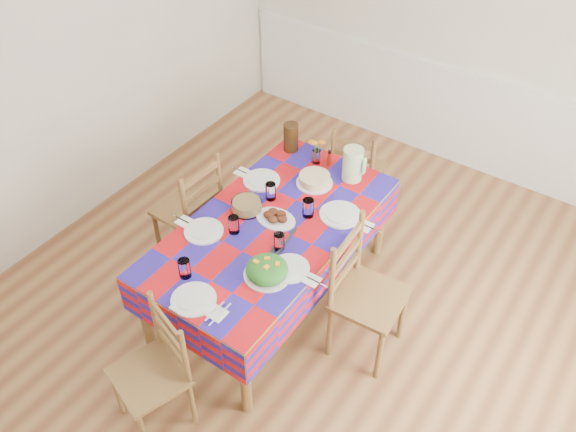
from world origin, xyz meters
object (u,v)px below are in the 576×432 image
object	(u,v)px
tea_pitcher	(291,137)
chair_near	(155,373)
meat_platter	(276,217)
chair_right	(363,295)
dining_table	(271,233)
chair_left	(192,211)
chair_far	(356,171)
green_pitcher	(353,164)

from	to	relation	value
tea_pitcher	chair_near	size ratio (longest dim) A/B	0.25
meat_platter	chair_right	bearing A→B (deg)	-4.80
dining_table	chair_left	size ratio (longest dim) A/B	1.91
dining_table	chair_near	distance (m)	1.18
dining_table	tea_pitcher	bearing A→B (deg)	115.63
chair_left	chair_right	xyz separation A→B (m)	(1.46, -0.00, 0.02)
dining_table	meat_platter	world-z (taller)	meat_platter
chair_left	chair_near	bearing A→B (deg)	34.51
chair_far	chair_right	world-z (taller)	chair_right
meat_platter	green_pitcher	distance (m)	0.71
chair_near	chair_far	bearing A→B (deg)	108.11
chair_far	chair_right	xyz separation A→B (m)	(0.72, -1.17, 0.06)
meat_platter	green_pitcher	size ratio (longest dim) A/B	1.15
dining_table	chair_near	world-z (taller)	chair_near
green_pitcher	chair_right	distance (m)	0.98
tea_pitcher	chair_right	world-z (taller)	chair_right
meat_platter	green_pitcher	bearing A→B (deg)	74.39
green_pitcher	chair_far	size ratio (longest dim) A/B	0.29
meat_platter	green_pitcher	world-z (taller)	green_pitcher
green_pitcher	chair_near	distance (m)	1.95
dining_table	green_pitcher	xyz separation A→B (m)	(0.19, 0.74, 0.20)
meat_platter	chair_near	distance (m)	1.26
chair_near	chair_far	xyz separation A→B (m)	(-0.01, 2.33, -0.02)
meat_platter	tea_pitcher	bearing A→B (deg)	117.38
chair_right	green_pitcher	bearing A→B (deg)	32.27
tea_pitcher	green_pitcher	bearing A→B (deg)	-3.97
green_pitcher	chair_near	size ratio (longest dim) A/B	0.28
green_pitcher	chair_near	xyz separation A→B (m)	(-0.18, -1.90, -0.40)
dining_table	meat_platter	bearing A→B (deg)	90.51
dining_table	chair_far	world-z (taller)	chair_far
green_pitcher	chair_far	distance (m)	0.62
chair_left	meat_platter	bearing A→B (deg)	96.52
green_pitcher	tea_pitcher	xyz separation A→B (m)	(-0.56, 0.04, -0.01)
chair_left	chair_right	world-z (taller)	chair_right
dining_table	chair_right	world-z (taller)	chair_right
green_pitcher	meat_platter	bearing A→B (deg)	-105.61
meat_platter	chair_right	distance (m)	0.78
meat_platter	chair_far	size ratio (longest dim) A/B	0.33
green_pitcher	chair_right	xyz separation A→B (m)	(0.54, -0.74, -0.35)
green_pitcher	chair_near	world-z (taller)	green_pitcher
meat_platter	chair_near	xyz separation A→B (m)	(0.01, -1.22, -0.30)
meat_platter	chair_right	xyz separation A→B (m)	(0.73, -0.06, -0.25)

